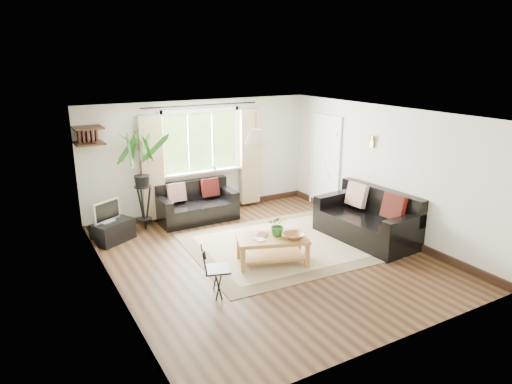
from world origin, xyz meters
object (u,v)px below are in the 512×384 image
tv_stand (113,231)px  folding_chair (217,270)px  palm_stand (142,182)px  coffee_table (272,250)px  sofa_right (366,217)px  sofa_back (197,203)px

tv_stand → folding_chair: bearing=-101.9°
palm_stand → folding_chair: 3.07m
tv_stand → folding_chair: folding_chair is taller
coffee_table → tv_stand: bearing=132.6°
sofa_right → tv_stand: sofa_right is taller
tv_stand → palm_stand: size_ratio=0.38×
sofa_back → folding_chair: 3.14m
sofa_right → tv_stand: size_ratio=2.58×
sofa_back → sofa_right: size_ratio=0.84×
sofa_right → palm_stand: 4.24m
sofa_right → palm_stand: size_ratio=0.98×
folding_chair → sofa_back: bearing=0.8°
sofa_back → tv_stand: (-1.77, -0.30, -0.18)m
sofa_back → tv_stand: size_ratio=2.17×
sofa_back → palm_stand: size_ratio=0.82×
sofa_back → coffee_table: bearing=-83.8°
sofa_right → coffee_table: bearing=-93.9°
coffee_table → tv_stand: size_ratio=1.55×
tv_stand → palm_stand: 1.07m
sofa_right → coffee_table: sofa_right is taller
sofa_back → sofa_right: (2.29, -2.49, 0.07)m
coffee_table → sofa_back: bearing=96.1°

